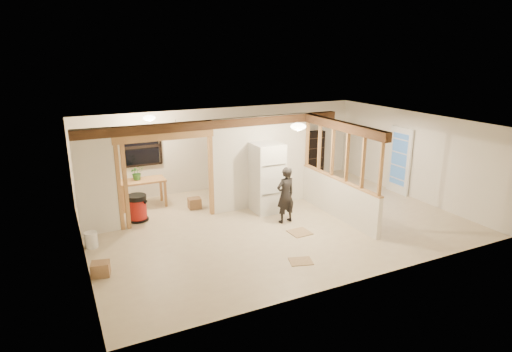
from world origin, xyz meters
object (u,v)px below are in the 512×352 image
work_table (143,193)px  shop_vac (137,208)px  refrigerator (267,178)px  woman (285,195)px  bookshelf (313,154)px

work_table → shop_vac: size_ratio=1.78×
refrigerator → woman: size_ratio=1.29×
shop_vac → refrigerator: bearing=-13.9°
shop_vac → bookshelf: bearing=13.4°
woman → bookshelf: bearing=-140.8°
shop_vac → bookshelf: bookshelf is taller
refrigerator → work_table: 3.46m
woman → work_table: woman is taller
work_table → bookshelf: bookshelf is taller
refrigerator → work_table: refrigerator is taller
woman → work_table: 4.01m
refrigerator → bookshelf: (2.93, 2.28, -0.15)m
refrigerator → shop_vac: 3.42m
work_table → shop_vac: (-0.34, -0.96, -0.04)m
refrigerator → shop_vac: (-3.27, 0.81, -0.58)m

